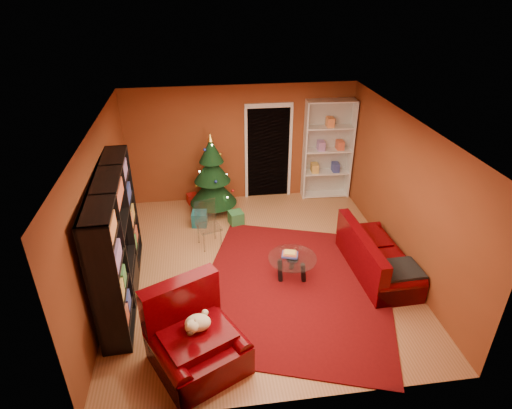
{
  "coord_description": "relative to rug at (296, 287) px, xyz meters",
  "views": [
    {
      "loc": [
        -0.9,
        -6.12,
        4.63
      ],
      "look_at": [
        0.0,
        0.4,
        1.05
      ],
      "focal_mm": 30.0,
      "sensor_mm": 36.0,
      "label": 1
    }
  ],
  "objects": [
    {
      "name": "white_bookshelf",
      "position": [
        1.4,
        3.24,
        1.12
      ],
      "size": [
        1.09,
        0.44,
        2.32
      ],
      "primitive_type": null,
      "rotation": [
        0.0,
        0.0,
        -0.05
      ],
      "color": "white",
      "rests_on": "floor"
    },
    {
      "name": "floor",
      "position": [
        -0.52,
        0.67,
        -0.04
      ],
      "size": [
        5.0,
        5.5,
        0.05
      ],
      "primitive_type": "cube",
      "color": "#A1663D",
      "rests_on": "ground"
    },
    {
      "name": "dog",
      "position": [
        -1.6,
        -1.31,
        0.67
      ],
      "size": [
        0.49,
        0.45,
        0.3
      ],
      "primitive_type": null,
      "rotation": [
        0.0,
        0.0,
        0.47
      ],
      "color": "#F3EBC3",
      "rests_on": "armchair"
    },
    {
      "name": "coffee_table",
      "position": [
        -0.01,
        0.29,
        0.21
      ],
      "size": [
        1.02,
        1.02,
        0.51
      ],
      "primitive_type": null,
      "rotation": [
        0.0,
        0.0,
        -0.29
      ],
      "color": "gray",
      "rests_on": "rug"
    },
    {
      "name": "christmas_tree",
      "position": [
        -1.21,
        2.82,
        0.86
      ],
      "size": [
        1.32,
        1.32,
        1.8
      ],
      "primitive_type": null,
      "rotation": [
        0.0,
        0.0,
        -0.39
      ],
      "color": "black",
      "rests_on": "floor"
    },
    {
      "name": "media_unit",
      "position": [
        -2.8,
        0.29,
        1.02
      ],
      "size": [
        0.53,
        2.7,
        2.06
      ],
      "primitive_type": null,
      "rotation": [
        0.0,
        0.0,
        0.04
      ],
      "color": "black",
      "rests_on": "floor"
    },
    {
      "name": "acrylic_chair",
      "position": [
        -1.36,
        1.49,
        0.39
      ],
      "size": [
        0.53,
        0.55,
        0.8
      ],
      "primitive_type": null,
      "rotation": [
        0.0,
        0.0,
        0.3
      ],
      "color": "#66605B",
      "rests_on": "rug"
    },
    {
      "name": "gift_box_teal",
      "position": [
        -1.54,
        2.26,
        0.14
      ],
      "size": [
        0.33,
        0.33,
        0.3
      ],
      "primitive_type": "cube",
      "rotation": [
        0.0,
        0.0,
        -0.12
      ],
      "color": "#135F6E",
      "rests_on": "floor"
    },
    {
      "name": "doorway",
      "position": [
        0.08,
        3.4,
        1.04
      ],
      "size": [
        1.06,
        0.6,
        2.16
      ],
      "primitive_type": null,
      "color": "black",
      "rests_on": "floor"
    },
    {
      "name": "rug",
      "position": [
        0.0,
        0.0,
        0.0
      ],
      "size": [
        4.04,
        4.37,
        0.02
      ],
      "primitive_type": "cube",
      "rotation": [
        0.0,
        0.0,
        -0.32
      ],
      "color": "#5E090B",
      "rests_on": "floor"
    },
    {
      "name": "armchair",
      "position": [
        -1.63,
        -1.37,
        0.45
      ],
      "size": [
        1.58,
        1.58,
        0.92
      ],
      "primitive_type": null,
      "rotation": [
        0.0,
        0.0,
        0.47
      ],
      "color": "#430105",
      "rests_on": "rug"
    },
    {
      "name": "gift_box_red",
      "position": [
        -1.68,
        3.26,
        0.1
      ],
      "size": [
        0.27,
        0.27,
        0.22
      ],
      "primitive_type": "cube",
      "rotation": [
        0.0,
        0.0,
        0.29
      ],
      "color": "#A51311",
      "rests_on": "floor"
    },
    {
      "name": "wall_right",
      "position": [
        2.0,
        0.67,
        1.29
      ],
      "size": [
        0.05,
        5.5,
        2.6
      ],
      "primitive_type": "cube",
      "color": "brown",
      "rests_on": "ground"
    },
    {
      "name": "wall_back",
      "position": [
        -0.52,
        3.44,
        1.29
      ],
      "size": [
        5.0,
        0.05,
        2.6
      ],
      "primitive_type": "cube",
      "color": "brown",
      "rests_on": "ground"
    },
    {
      "name": "wall_left",
      "position": [
        -3.05,
        0.67,
        1.29
      ],
      "size": [
        0.05,
        5.5,
        2.6
      ],
      "primitive_type": "cube",
      "color": "brown",
      "rests_on": "ground"
    },
    {
      "name": "sofa",
      "position": [
        1.5,
        0.26,
        0.39
      ],
      "size": [
        0.91,
        1.89,
        0.8
      ],
      "primitive_type": null,
      "rotation": [
        0.0,
        0.0,
        1.61
      ],
      "color": "#430105",
      "rests_on": "rug"
    },
    {
      "name": "gift_box_green",
      "position": [
        -0.78,
        2.21,
        0.13
      ],
      "size": [
        0.34,
        0.34,
        0.28
      ],
      "primitive_type": "cube",
      "rotation": [
        0.0,
        0.0,
        0.25
      ],
      "color": "#287039",
      "rests_on": "floor"
    },
    {
      "name": "ceiling",
      "position": [
        -0.52,
        0.67,
        2.61
      ],
      "size": [
        5.0,
        5.5,
        0.05
      ],
      "primitive_type": "cube",
      "color": "silver",
      "rests_on": "wall_back"
    }
  ]
}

